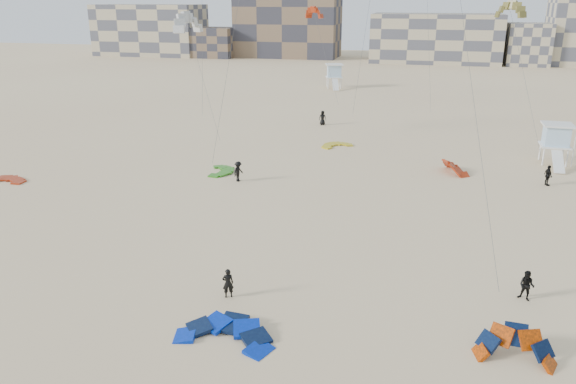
% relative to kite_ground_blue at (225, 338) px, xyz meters
% --- Properties ---
extents(ground, '(320.00, 320.00, 0.00)m').
position_rel_kite_ground_blue_xyz_m(ground, '(-0.86, 1.39, 0.00)').
color(ground, beige).
rests_on(ground, ground).
extents(kite_ground_blue, '(4.82, 5.05, 1.75)m').
position_rel_kite_ground_blue_xyz_m(kite_ground_blue, '(0.00, 0.00, 0.00)').
color(kite_ground_blue, '#0225BF').
rests_on(kite_ground_blue, ground).
extents(kite_ground_orange, '(3.72, 3.70, 3.54)m').
position_rel_kite_ground_blue_xyz_m(kite_ground_orange, '(13.48, 1.68, 0.00)').
color(kite_ground_orange, '#FF4800').
rests_on(kite_ground_orange, ground).
extents(kite_ground_red, '(4.86, 5.01, 0.65)m').
position_rel_kite_ground_blue_xyz_m(kite_ground_red, '(-28.11, 18.26, 0.00)').
color(kite_ground_red, '#B93210').
rests_on(kite_ground_red, ground).
extents(kite_ground_green, '(4.26, 4.10, 0.62)m').
position_rel_kite_ground_blue_xyz_m(kite_ground_green, '(-10.05, 26.06, 0.00)').
color(kite_ground_green, '#238A14').
rests_on(kite_ground_green, ground).
extents(kite_ground_red_far, '(4.59, 4.51, 3.44)m').
position_rel_kite_ground_blue_xyz_m(kite_ground_red_far, '(11.68, 31.39, 0.00)').
color(kite_ground_red_far, '#B93210').
rests_on(kite_ground_red_far, ground).
extents(kite_ground_yellow, '(4.78, 4.80, 0.59)m').
position_rel_kite_ground_blue_xyz_m(kite_ground_yellow, '(-0.92, 38.47, 0.00)').
color(kite_ground_yellow, '#C3CA16').
rests_on(kite_ground_yellow, ground).
extents(kitesurfer_main, '(0.74, 0.64, 1.72)m').
position_rel_kite_ground_blue_xyz_m(kitesurfer_main, '(-1.22, 3.82, 0.86)').
color(kitesurfer_main, black).
rests_on(kitesurfer_main, ground).
extents(kitesurfer_b, '(1.04, 0.96, 1.73)m').
position_rel_kite_ground_blue_xyz_m(kitesurfer_b, '(14.72, 7.50, 0.86)').
color(kitesurfer_b, black).
rests_on(kitesurfer_b, ground).
extents(kitesurfer_c, '(1.01, 1.35, 1.85)m').
position_rel_kite_ground_blue_xyz_m(kitesurfer_c, '(-7.45, 23.75, 0.92)').
color(kitesurfer_c, black).
rests_on(kitesurfer_c, ground).
extents(kitesurfer_d, '(0.81, 1.18, 1.85)m').
position_rel_kite_ground_blue_xyz_m(kitesurfer_d, '(19.47, 29.28, 0.93)').
color(kitesurfer_d, black).
rests_on(kitesurfer_d, ground).
extents(kitesurfer_e, '(1.02, 0.78, 1.87)m').
position_rel_kite_ground_blue_xyz_m(kitesurfer_e, '(-4.55, 49.12, 0.93)').
color(kitesurfer_e, black).
rests_on(kitesurfer_e, ground).
extents(kite_fly_grey, '(6.68, 5.26, 13.42)m').
position_rel_kite_ground_blue_xyz_m(kite_fly_grey, '(-17.30, 36.74, 13.00)').
color(kite_fly_grey, silver).
rests_on(kite_fly_grey, ground).
extents(kite_fly_olive, '(5.87, 8.24, 14.60)m').
position_rel_kite_ground_blue_xyz_m(kite_fly_olive, '(15.81, 39.31, 14.50)').
color(kite_fly_olive, brown).
rests_on(kite_fly_olive, ground).
extents(kite_fly_red, '(7.95, 11.03, 13.70)m').
position_rel_kite_ground_blue_xyz_m(kite_fly_red, '(-9.55, 67.14, 13.44)').
color(kite_fly_red, '#B93210').
rests_on(kite_fly_red, ground).
extents(lifeguard_tower_near, '(2.87, 5.48, 4.02)m').
position_rel_kite_ground_blue_xyz_m(lifeguard_tower_near, '(21.27, 37.01, 1.99)').
color(lifeguard_tower_near, white).
rests_on(lifeguard_tower_near, ground).
extents(lifeguard_tower_far, '(3.75, 6.29, 4.31)m').
position_rel_kite_ground_blue_xyz_m(lifeguard_tower_far, '(-8.54, 81.27, 2.14)').
color(lifeguard_tower_far, white).
rests_on(lifeguard_tower_far, ground).
extents(condo_west_a, '(30.00, 15.00, 14.00)m').
position_rel_kite_ground_blue_xyz_m(condo_west_a, '(-70.86, 131.39, 7.00)').
color(condo_west_a, tan).
rests_on(condo_west_a, ground).
extents(condo_west_b, '(28.00, 14.00, 18.00)m').
position_rel_kite_ground_blue_xyz_m(condo_west_b, '(-30.86, 135.39, 9.00)').
color(condo_west_b, brown).
rests_on(condo_west_b, ground).
extents(condo_mid, '(32.00, 16.00, 12.00)m').
position_rel_kite_ground_blue_xyz_m(condo_mid, '(9.14, 131.39, 6.00)').
color(condo_mid, tan).
rests_on(condo_mid, ground).
extents(condo_fill_left, '(12.00, 10.00, 8.00)m').
position_rel_kite_ground_blue_xyz_m(condo_fill_left, '(-50.86, 129.39, 4.00)').
color(condo_fill_left, brown).
rests_on(condo_fill_left, ground).
extents(condo_fill_right, '(10.00, 10.00, 10.00)m').
position_rel_kite_ground_blue_xyz_m(condo_fill_right, '(31.14, 129.39, 5.00)').
color(condo_fill_right, tan).
rests_on(condo_fill_right, ground).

